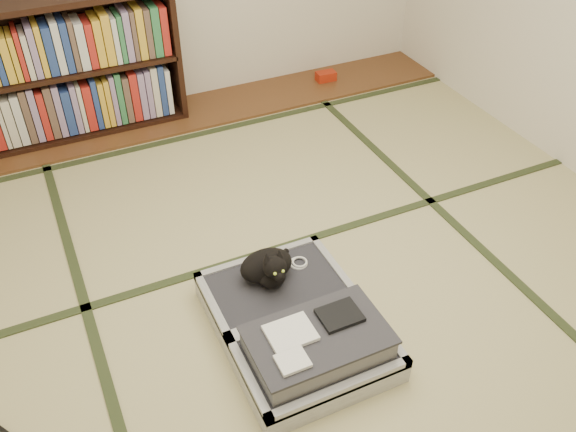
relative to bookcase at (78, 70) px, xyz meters
name	(u,v)px	position (x,y,z in m)	size (l,w,h in m)	color
floor	(309,299)	(0.65, -2.07, -0.45)	(4.50, 4.50, 0.00)	#BEB77E
wood_strip	(185,114)	(0.65, -0.07, -0.44)	(4.00, 0.50, 0.02)	brown
red_item	(326,76)	(1.81, -0.04, -0.40)	(0.15, 0.09, 0.07)	#A9230D
tatami_borders	(269,239)	(0.65, -1.58, -0.45)	(4.00, 4.50, 0.01)	#2D381E
bookcase	(78,70)	(0.00, 0.00, 0.00)	(1.32, 0.30, 0.92)	black
suitcase	(299,328)	(0.49, -2.28, -0.36)	(0.66, 0.88, 0.26)	silver
cat	(268,267)	(0.48, -1.99, -0.24)	(0.29, 0.30, 0.24)	black
cable_coil	(299,263)	(0.65, -1.95, -0.32)	(0.09, 0.09, 0.02)	white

